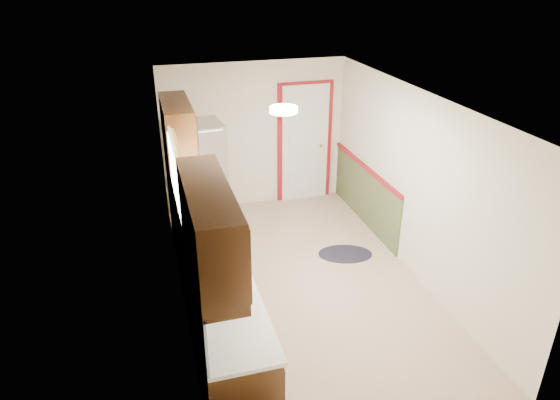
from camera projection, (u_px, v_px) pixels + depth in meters
room_shell at (303, 198)px, 5.98m from camera, size 3.20×5.20×2.52m
kitchen_run at (205, 253)px, 5.59m from camera, size 0.63×4.00×2.20m
back_wall_trim at (317, 154)px, 8.28m from camera, size 1.12×2.30×2.08m
ceiling_fixture at (284, 110)px, 5.23m from camera, size 0.30×0.30×0.06m
microwave at (219, 269)px, 4.77m from camera, size 0.39×0.56×0.34m
refrigerator at (200, 179)px, 7.39m from camera, size 0.78×0.75×1.71m
rug at (345, 254)px, 7.10m from camera, size 0.87×0.67×0.01m
cooktop at (191, 184)px, 7.01m from camera, size 0.49×0.59×0.02m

